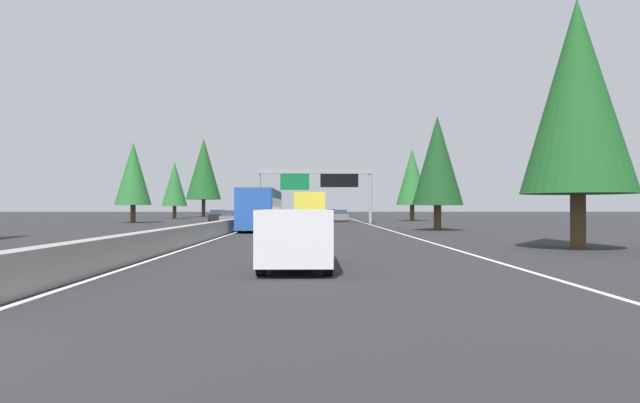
# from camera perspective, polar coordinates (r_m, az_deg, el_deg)

# --- Properties ---
(ground_plane) EXTENTS (320.00, 320.00, 0.00)m
(ground_plane) POSITION_cam_1_polar(r_m,az_deg,el_deg) (66.13, -5.65, -2.15)
(ground_plane) COLOR #262628
(median_barrier) EXTENTS (180.00, 0.56, 0.90)m
(median_barrier) POSITION_cam_1_polar(r_m,az_deg,el_deg) (86.08, -4.72, -1.50)
(median_barrier) COLOR gray
(median_barrier) RESTS_ON ground
(shoulder_stripe_right) EXTENTS (160.00, 0.16, 0.01)m
(shoulder_stripe_right) POSITION_cam_1_polar(r_m,az_deg,el_deg) (76.12, 3.68, -1.95)
(shoulder_stripe_right) COLOR silver
(shoulder_stripe_right) RESTS_ON ground
(shoulder_stripe_median) EXTENTS (160.00, 0.16, 0.01)m
(shoulder_stripe_median) POSITION_cam_1_polar(r_m,az_deg,el_deg) (76.08, -4.82, -1.95)
(shoulder_stripe_median) COLOR silver
(shoulder_stripe_median) RESTS_ON ground
(sign_gantry_overhead) EXTENTS (0.50, 12.68, 6.00)m
(sign_gantry_overhead) POSITION_cam_1_polar(r_m,az_deg,el_deg) (60.41, -0.37, 2.23)
(sign_gantry_overhead) COLOR gray
(sign_gantry_overhead) RESTS_ON ground
(minivan_far_right) EXTENTS (5.00, 1.95, 1.69)m
(minivan_far_right) POSITION_cam_1_polar(r_m,az_deg,el_deg) (15.75, -2.47, -3.55)
(minivan_far_right) COLOR silver
(minivan_far_right) RESTS_ON ground
(box_truck_mid_left) EXTENTS (8.50, 2.40, 2.95)m
(box_truck_mid_left) POSITION_cam_1_polar(r_m,az_deg,el_deg) (45.77, -1.08, -0.81)
(box_truck_mid_left) COLOR gold
(box_truck_mid_left) RESTS_ON ground
(pickup_far_center) EXTENTS (5.60, 2.00, 1.86)m
(pickup_far_center) POSITION_cam_1_polar(r_m,az_deg,el_deg) (68.53, -0.97, -1.33)
(pickup_far_center) COLOR silver
(pickup_far_center) RESTS_ON ground
(sedan_near_right) EXTENTS (4.40, 1.80, 1.47)m
(sedan_near_right) POSITION_cam_1_polar(r_m,az_deg,el_deg) (132.59, -2.42, -1.10)
(sedan_near_right) COLOR maroon
(sedan_near_right) RESTS_ON ground
(sedan_mid_right) EXTENTS (4.40, 1.80, 1.47)m
(sedan_mid_right) POSITION_cam_1_polar(r_m,az_deg,el_deg) (101.80, 1.20, -1.24)
(sedan_mid_right) COLOR black
(sedan_mid_right) RESTS_ON ground
(bus_far_left) EXTENTS (11.50, 2.55, 3.10)m
(bus_far_left) POSITION_cam_1_polar(r_m,az_deg,el_deg) (42.33, -6.19, -0.68)
(bus_far_left) COLOR #1E4793
(bus_far_left) RESTS_ON ground
(sedan_distant_a) EXTENTS (4.40, 1.80, 1.47)m
(sedan_distant_a) POSITION_cam_1_polar(r_m,az_deg,el_deg) (70.49, 2.14, -1.50)
(sedan_distant_a) COLOR slate
(sedan_distant_a) RESTS_ON ground
(oncoming_near) EXTENTS (4.40, 1.80, 1.47)m
(oncoming_near) POSITION_cam_1_polar(r_m,az_deg,el_deg) (71.12, -10.61, -1.48)
(oncoming_near) COLOR black
(oncoming_near) RESTS_ON ground
(oncoming_far) EXTENTS (4.40, 1.80, 1.47)m
(oncoming_far) POSITION_cam_1_polar(r_m,az_deg,el_deg) (56.74, -9.24, -1.71)
(oncoming_far) COLOR slate
(oncoming_far) RESTS_ON ground
(conifer_right_foreground) EXTENTS (4.66, 4.66, 10.59)m
(conifer_right_foreground) POSITION_cam_1_polar(r_m,az_deg,el_deg) (25.75, 25.29, 9.90)
(conifer_right_foreground) COLOR #4C3823
(conifer_right_foreground) RESTS_ON ground
(conifer_right_near) EXTENTS (3.87, 3.87, 8.80)m
(conifer_right_near) POSITION_cam_1_polar(r_m,az_deg,el_deg) (42.76, 12.16, 4.20)
(conifer_right_near) COLOR #4C3823
(conifer_right_near) RESTS_ON ground
(conifer_right_mid) EXTENTS (4.23, 4.23, 9.62)m
(conifer_right_mid) POSITION_cam_1_polar(r_m,az_deg,el_deg) (73.48, 9.59, 2.57)
(conifer_right_mid) COLOR #4C3823
(conifer_right_mid) RESTS_ON ground
(conifer_left_near) EXTENTS (4.10, 4.10, 9.31)m
(conifer_left_near) POSITION_cam_1_polar(r_m,az_deg,el_deg) (66.36, -18.92, 2.77)
(conifer_left_near) COLOR #4C3823
(conifer_left_near) RESTS_ON ground
(conifer_left_mid) EXTENTS (3.97, 3.97, 9.03)m
(conifer_left_mid) POSITION_cam_1_polar(r_m,az_deg,el_deg) (89.92, -14.94, 1.76)
(conifer_left_mid) COLOR #4C3823
(conifer_left_mid) RESTS_ON ground
(conifer_left_far) EXTENTS (6.69, 6.69, 15.19)m
(conifer_left_far) POSITION_cam_1_polar(r_m,az_deg,el_deg) (108.19, -12.06, 3.35)
(conifer_left_far) COLOR #4C3823
(conifer_left_far) RESTS_ON ground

